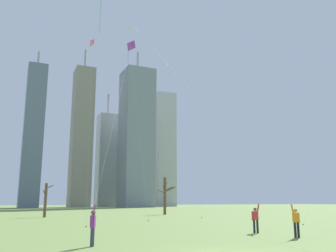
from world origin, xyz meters
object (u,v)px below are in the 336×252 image
Objects in this scene: kite_flyer_far_back_green at (244,158)px; bare_tree_left_of_center at (46,199)px; kite_flyer_foreground_right_orange at (272,192)px; kite_flyer_foreground_left_purple at (99,198)px; distant_kite_drifting_right_pink at (92,61)px; bare_tree_rightmost at (165,195)px; distant_kite_high_overhead_white at (132,57)px.

kite_flyer_far_back_green reaches higher than bare_tree_left_of_center.
kite_flyer_foreground_right_orange is 0.86× the size of kite_flyer_far_back_green.
kite_flyer_foreground_left_purple is 19.70m from distant_kite_drifting_right_pink.
bare_tree_rightmost is 18.33m from bare_tree_left_of_center.
kite_flyer_foreground_right_orange reaches higher than bare_tree_rightmost.
kite_flyer_foreground_left_purple is 0.60× the size of distant_kite_high_overhead_white.
kite_flyer_foreground_left_purple is 32.81m from bare_tree_left_of_center.
kite_flyer_foreground_right_orange is 20.50m from distant_kite_drifting_right_pink.
kite_flyer_far_back_green is 38.08m from bare_tree_rightmost.
bare_tree_rightmost is at bearing 78.00° from kite_flyer_foreground_right_orange.
distant_kite_high_overhead_white is at bearing 102.35° from kite_flyer_foreground_right_orange.
distant_kite_drifting_right_pink is (-5.54, 15.72, 10.66)m from kite_flyer_far_back_green.
kite_flyer_foreground_right_orange is 4.85m from kite_flyer_far_back_green.
bare_tree_rightmost is (11.10, 36.40, -1.34)m from kite_flyer_far_back_green.
distant_kite_high_overhead_white is (5.47, 4.62, 3.01)m from distant_kite_drifting_right_pink.
kite_flyer_far_back_green is 0.64× the size of distant_kite_high_overhead_white.
distant_kite_drifting_right_pink is 3.03× the size of bare_tree_rightmost.
distant_kite_high_overhead_white is 5.07× the size of bare_tree_left_of_center.
kite_flyer_far_back_green reaches higher than kite_flyer_foreground_left_purple.
bare_tree_rightmost is 1.32× the size of bare_tree_left_of_center.
distant_kite_drifting_right_pink reaches higher than bare_tree_left_of_center.
kite_flyer_foreground_right_orange is 0.55× the size of distant_kite_high_overhead_white.
kite_flyer_far_back_green is (-3.86, -2.37, 1.73)m from kite_flyer_foreground_right_orange.
kite_flyer_far_back_green is 19.79m from distant_kite_drifting_right_pink.
bare_tree_rightmost is at bearing 73.05° from kite_flyer_far_back_green.
kite_flyer_far_back_green is 2.43× the size of bare_tree_rightmost.
distant_kite_drifting_right_pink is at bearing -139.83° from distant_kite_high_overhead_white.
kite_flyer_foreground_right_orange is 34.79m from bare_tree_rightmost.
kite_flyer_foreground_right_orange is at bearing 31.54° from kite_flyer_far_back_green.
kite_flyer_foreground_left_purple is 26.23m from distant_kite_high_overhead_white.
kite_flyer_far_back_green reaches higher than kite_flyer_foreground_right_orange.
kite_flyer_foreground_left_purple reaches higher than kite_flyer_foreground_right_orange.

